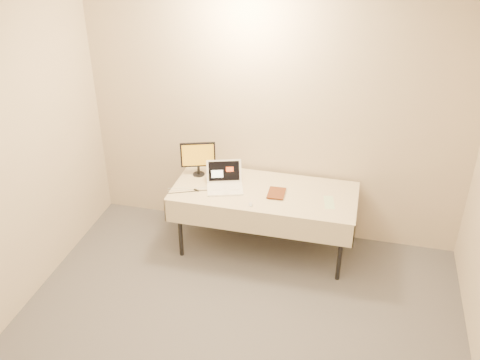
% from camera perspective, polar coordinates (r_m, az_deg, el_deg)
% --- Properties ---
extents(back_wall, '(4.00, 0.10, 2.70)m').
position_cam_1_polar(back_wall, '(5.53, 3.72, 6.67)').
color(back_wall, beige).
rests_on(back_wall, ground).
extents(table, '(1.86, 0.81, 0.74)m').
position_cam_1_polar(table, '(5.44, 2.61, -1.71)').
color(table, black).
rests_on(table, ground).
extents(laptop, '(0.45, 0.44, 0.24)m').
position_cam_1_polar(laptop, '(5.45, -1.66, -0.17)').
color(laptop, white).
rests_on(laptop, table).
extents(monitor, '(0.35, 0.16, 0.38)m').
position_cam_1_polar(monitor, '(5.60, -4.51, 2.54)').
color(monitor, black).
rests_on(monitor, table).
extents(book, '(0.17, 0.03, 0.23)m').
position_cam_1_polar(book, '(5.31, 3.04, -0.39)').
color(book, '#91431A').
rests_on(book, table).
extents(alarm_clock, '(0.13, 0.06, 0.06)m').
position_cam_1_polar(alarm_clock, '(5.68, -1.58, 0.85)').
color(alarm_clock, black).
rests_on(alarm_clock, table).
extents(clicker, '(0.06, 0.09, 0.02)m').
position_cam_1_polar(clicker, '(5.17, 1.14, -2.62)').
color(clicker, silver).
rests_on(clicker, table).
extents(paper_form, '(0.14, 0.25, 0.00)m').
position_cam_1_polar(paper_form, '(5.29, 9.48, -2.36)').
color(paper_form, '#BDE0B2').
rests_on(paper_form, table).
extents(usb_dongle, '(0.06, 0.04, 0.01)m').
position_cam_1_polar(usb_dongle, '(5.42, -4.67, -1.09)').
color(usb_dongle, black).
rests_on(usb_dongle, table).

